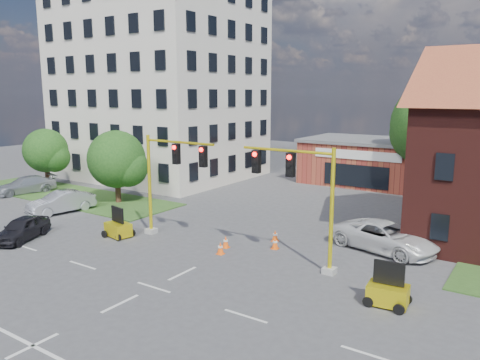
{
  "coord_description": "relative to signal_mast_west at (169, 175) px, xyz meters",
  "views": [
    {
      "loc": [
        14.38,
        -14.45,
        8.75
      ],
      "look_at": [
        -1.94,
        10.0,
        3.21
      ],
      "focal_mm": 35.0,
      "sensor_mm": 36.0,
      "label": 1
    }
  ],
  "objects": [
    {
      "name": "ground",
      "position": [
        4.36,
        -6.0,
        -3.92
      ],
      "size": [
        120.0,
        120.0,
        0.0
      ],
      "primitive_type": "plane",
      "color": "#424144",
      "rests_on": "ground"
    },
    {
      "name": "brick_shop",
      "position": [
        4.36,
        23.99,
        -1.76
      ],
      "size": [
        12.4,
        8.4,
        4.3
      ],
      "color": "maroon",
      "rests_on": "ground"
    },
    {
      "name": "lane_markings",
      "position": [
        4.36,
        -9.0,
        -3.91
      ],
      "size": [
        60.0,
        36.0,
        0.01
      ],
      "primitive_type": null,
      "color": "silver",
      "rests_on": "ground"
    },
    {
      "name": "cone_a",
      "position": [
        3.88,
        0.33,
        -3.58
      ],
      "size": [
        0.4,
        0.4,
        0.7
      ],
      "color": "#FD570D",
      "rests_on": "ground"
    },
    {
      "name": "grass_verge_nw",
      "position": [
        -15.64,
        4.0,
        -3.88
      ],
      "size": [
        22.0,
        6.0,
        0.08
      ],
      "primitive_type": "cube",
      "color": "#2A4D1C",
      "rests_on": "ground"
    },
    {
      "name": "sedan_silver_front",
      "position": [
        -10.81,
        0.08,
        -3.13
      ],
      "size": [
        2.53,
        5.04,
        1.59
      ],
      "primitive_type": "imported",
      "rotation": [
        0.0,
        0.0,
        -0.18
      ],
      "color": "#ACAEB4",
      "rests_on": "ground"
    },
    {
      "name": "sedan_dark",
      "position": [
        -7.17,
        -5.26,
        -3.23
      ],
      "size": [
        3.09,
        4.37,
        1.38
      ],
      "primitive_type": "imported",
      "rotation": [
        0.0,
        0.0,
        0.4
      ],
      "color": "black",
      "rests_on": "ground"
    },
    {
      "name": "tree_nw_rear",
      "position": [
        -19.44,
        5.08,
        -0.58
      ],
      "size": [
        4.19,
        3.99,
        5.49
      ],
      "color": "#361F13",
      "rests_on": "ground"
    },
    {
      "name": "cone_b",
      "position": [
        6.32,
        1.72,
        -3.58
      ],
      "size": [
        0.4,
        0.4,
        0.7
      ],
      "color": "#FD570D",
      "rests_on": "ground"
    },
    {
      "name": "cone_d",
      "position": [
        5.66,
        2.9,
        -3.58
      ],
      "size": [
        0.4,
        0.4,
        0.7
      ],
      "color": "#FD570D",
      "rests_on": "ground"
    },
    {
      "name": "office_block",
      "position": [
        -15.64,
        15.91,
        6.39
      ],
      "size": [
        18.4,
        15.4,
        20.6
      ],
      "color": "beige",
      "rests_on": "ground"
    },
    {
      "name": "signal_mast_west",
      "position": [
        0.0,
        0.0,
        0.0
      ],
      "size": [
        5.3,
        0.6,
        6.2
      ],
      "color": "gray",
      "rests_on": "ground"
    },
    {
      "name": "trailer_west",
      "position": [
        -2.78,
        -1.67,
        -3.35
      ],
      "size": [
        1.77,
        1.35,
        1.81
      ],
      "rotation": [
        0.0,
        0.0,
        -0.2
      ],
      "color": "yellow",
      "rests_on": "ground"
    },
    {
      "name": "tree_large",
      "position": [
        11.25,
        21.08,
        1.86
      ],
      "size": [
        8.12,
        7.73,
        9.9
      ],
      "color": "#361F13",
      "rests_on": "ground"
    },
    {
      "name": "tree_nw_front",
      "position": [
        -9.41,
        4.58,
        -0.53
      ],
      "size": [
        4.78,
        4.55,
        5.82
      ],
      "color": "#361F13",
      "rests_on": "ground"
    },
    {
      "name": "pickup_white",
      "position": [
        11.59,
        4.85,
        -3.11
      ],
      "size": [
        6.34,
        4.09,
        1.63
      ],
      "primitive_type": "imported",
      "rotation": [
        0.0,
        0.0,
        1.31
      ],
      "color": "silver",
      "rests_on": "ground"
    },
    {
      "name": "sedan_silver_rear",
      "position": [
        -19.19,
        2.47,
        -3.18
      ],
      "size": [
        3.27,
        5.45,
        1.48
      ],
      "primitive_type": "imported",
      "rotation": [
        0.0,
        0.0,
        -0.25
      ],
      "color": "#ACAEB4",
      "rests_on": "ground"
    },
    {
      "name": "signal_mast_east",
      "position": [
        8.71,
        0.0,
        0.0
      ],
      "size": [
        5.3,
        0.6,
        6.2
      ],
      "color": "gray",
      "rests_on": "ground"
    },
    {
      "name": "cone_c",
      "position": [
        4.27,
        -0.71,
        -3.58
      ],
      "size": [
        0.4,
        0.4,
        0.7
      ],
      "color": "#FD570D",
      "rests_on": "ground"
    },
    {
      "name": "trailer_east",
      "position": [
        13.75,
        -1.93,
        -3.34
      ],
      "size": [
        1.71,
        1.23,
        1.84
      ],
      "rotation": [
        0.0,
        0.0,
        0.1
      ],
      "color": "yellow",
      "rests_on": "ground"
    }
  ]
}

